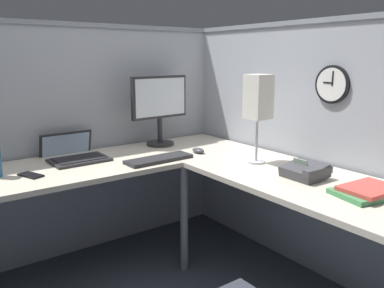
{
  "coord_description": "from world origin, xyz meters",
  "views": [
    {
      "loc": [
        -1.18,
        -1.76,
        1.36
      ],
      "look_at": [
        0.17,
        0.1,
        0.85
      ],
      "focal_mm": 36.83,
      "sensor_mm": 36.0,
      "label": 1
    }
  ],
  "objects": [
    {
      "name": "office_phone",
      "position": [
        0.48,
        -0.5,
        0.77
      ],
      "size": [
        0.2,
        0.21,
        0.11
      ],
      "color": "#38383D",
      "rests_on": "desk"
    },
    {
      "name": "cell_phone",
      "position": [
        -0.69,
        0.39,
        0.73
      ],
      "size": [
        0.12,
        0.16,
        0.01
      ],
      "primitive_type": "cube",
      "rotation": [
        0.0,
        0.0,
        0.38
      ],
      "color": "black",
      "rests_on": "desk"
    },
    {
      "name": "cubicle_wall_back",
      "position": [
        -0.36,
        0.87,
        0.79
      ],
      "size": [
        2.57,
        0.12,
        1.58
      ],
      "color": "#999EA8",
      "rests_on": "ground"
    },
    {
      "name": "desk_lamp_paper",
      "position": [
        0.5,
        -0.12,
        1.11
      ],
      "size": [
        0.13,
        0.13,
        0.53
      ],
      "color": "#B7BABF",
      "rests_on": "desk"
    },
    {
      "name": "cubicle_wall_right",
      "position": [
        0.87,
        -0.27,
        0.79
      ],
      "size": [
        0.12,
        2.37,
        1.58
      ],
      "color": "#999EA8",
      "rests_on": "ground"
    },
    {
      "name": "keyboard",
      "position": [
        0.04,
        0.26,
        0.74
      ],
      "size": [
        0.43,
        0.16,
        0.02
      ],
      "primitive_type": "cube",
      "rotation": [
        0.0,
        0.0,
        0.04
      ],
      "color": "#232326",
      "rests_on": "desk"
    },
    {
      "name": "monitor",
      "position": [
        0.28,
        0.64,
        1.02
      ],
      "size": [
        0.46,
        0.2,
        0.5
      ],
      "color": "#232326",
      "rests_on": "desk"
    },
    {
      "name": "wall_clock",
      "position": [
        0.82,
        -0.4,
        1.2
      ],
      "size": [
        0.04,
        0.22,
        0.22
      ],
      "color": "black"
    },
    {
      "name": "book_stack",
      "position": [
        0.49,
        -0.84,
        0.75
      ],
      "size": [
        0.32,
        0.26,
        0.04
      ],
      "color": "#3F7F4C",
      "rests_on": "desk"
    },
    {
      "name": "desk",
      "position": [
        -0.15,
        -0.05,
        0.63
      ],
      "size": [
        2.35,
        2.15,
        0.73
      ],
      "color": "beige",
      "rests_on": "ground"
    },
    {
      "name": "ground_plane",
      "position": [
        0.0,
        0.0,
        0.0
      ],
      "size": [
        6.8,
        6.8,
        0.0
      ],
      "primitive_type": "plane",
      "color": "#383D47"
    },
    {
      "name": "computer_mouse",
      "position": [
        0.36,
        0.28,
        0.75
      ],
      "size": [
        0.06,
        0.1,
        0.03
      ],
      "primitive_type": "ellipsoid",
      "color": "#38383D",
      "rests_on": "desk"
    },
    {
      "name": "laptop",
      "position": [
        -0.36,
        0.64,
        0.75
      ],
      "size": [
        0.35,
        0.39,
        0.22
      ],
      "color": "#232326",
      "rests_on": "desk"
    }
  ]
}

